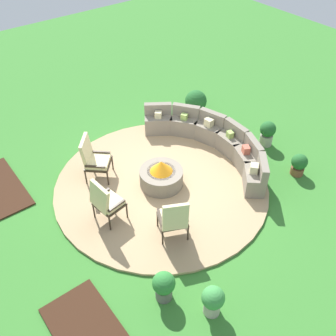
{
  "coord_description": "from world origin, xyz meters",
  "views": [
    {
      "loc": [
        5.45,
        -4.0,
        6.38
      ],
      "look_at": [
        0.0,
        0.2,
        0.45
      ],
      "focal_mm": 41.25,
      "sensor_mm": 36.0,
      "label": 1
    }
  ],
  "objects_px": {
    "potted_plant_2": "(267,132)",
    "potted_plant_1": "(164,286)",
    "lounge_chair_front_right": "(105,201)",
    "potted_plant_3": "(196,103)",
    "lounge_chair_front_left": "(94,158)",
    "potted_plant_4": "(299,164)",
    "potted_plant_0": "(196,103)",
    "curved_stone_bench": "(213,140)",
    "potted_plant_5": "(213,300)",
    "fire_pit": "(161,175)",
    "lounge_chair_back_left": "(174,218)"
  },
  "relations": [
    {
      "from": "potted_plant_2",
      "to": "potted_plant_1",
      "type": "bearing_deg",
      "value": -68.27
    },
    {
      "from": "lounge_chair_front_right",
      "to": "potted_plant_3",
      "type": "relative_size",
      "value": 1.41
    },
    {
      "from": "lounge_chair_front_left",
      "to": "potted_plant_4",
      "type": "bearing_deg",
      "value": 96.85
    },
    {
      "from": "potted_plant_0",
      "to": "potted_plant_1",
      "type": "height_order",
      "value": "potted_plant_1"
    },
    {
      "from": "curved_stone_bench",
      "to": "potted_plant_5",
      "type": "distance_m",
      "value": 4.56
    },
    {
      "from": "lounge_chair_front_left",
      "to": "potted_plant_1",
      "type": "distance_m",
      "value": 3.65
    },
    {
      "from": "potted_plant_0",
      "to": "potted_plant_1",
      "type": "relative_size",
      "value": 0.86
    },
    {
      "from": "potted_plant_3",
      "to": "lounge_chair_front_right",
      "type": "bearing_deg",
      "value": -64.36
    },
    {
      "from": "lounge_chair_front_left",
      "to": "potted_plant_2",
      "type": "distance_m",
      "value": 4.62
    },
    {
      "from": "lounge_chair_front_right",
      "to": "potted_plant_0",
      "type": "bearing_deg",
      "value": 106.77
    },
    {
      "from": "fire_pit",
      "to": "potted_plant_4",
      "type": "xyz_separation_m",
      "value": [
        1.7,
        2.93,
        -0.02
      ]
    },
    {
      "from": "lounge_chair_back_left",
      "to": "potted_plant_5",
      "type": "distance_m",
      "value": 1.8
    },
    {
      "from": "curved_stone_bench",
      "to": "potted_plant_2",
      "type": "height_order",
      "value": "curved_stone_bench"
    },
    {
      "from": "potted_plant_5",
      "to": "lounge_chair_front_right",
      "type": "bearing_deg",
      "value": -173.06
    },
    {
      "from": "fire_pit",
      "to": "potted_plant_4",
      "type": "distance_m",
      "value": 3.39
    },
    {
      "from": "lounge_chair_front_left",
      "to": "lounge_chair_front_right",
      "type": "bearing_deg",
      "value": 22.64
    },
    {
      "from": "curved_stone_bench",
      "to": "lounge_chair_back_left",
      "type": "height_order",
      "value": "lounge_chair_back_left"
    },
    {
      "from": "fire_pit",
      "to": "potted_plant_2",
      "type": "bearing_deg",
      "value": 82.67
    },
    {
      "from": "potted_plant_5",
      "to": "lounge_chair_front_left",
      "type": "bearing_deg",
      "value": 178.02
    },
    {
      "from": "lounge_chair_back_left",
      "to": "potted_plant_0",
      "type": "height_order",
      "value": "lounge_chair_back_left"
    },
    {
      "from": "lounge_chair_back_left",
      "to": "potted_plant_1",
      "type": "height_order",
      "value": "lounge_chair_back_left"
    },
    {
      "from": "potted_plant_2",
      "to": "potted_plant_3",
      "type": "relative_size",
      "value": 0.87
    },
    {
      "from": "lounge_chair_back_left",
      "to": "potted_plant_0",
      "type": "distance_m",
      "value": 4.96
    },
    {
      "from": "potted_plant_2",
      "to": "potted_plant_3",
      "type": "height_order",
      "value": "potted_plant_3"
    },
    {
      "from": "lounge_chair_front_left",
      "to": "potted_plant_5",
      "type": "bearing_deg",
      "value": 40.61
    },
    {
      "from": "lounge_chair_front_right",
      "to": "lounge_chair_back_left",
      "type": "distance_m",
      "value": 1.48
    },
    {
      "from": "potted_plant_1",
      "to": "potted_plant_4",
      "type": "distance_m",
      "value": 4.72
    },
    {
      "from": "lounge_chair_front_right",
      "to": "potted_plant_2",
      "type": "bearing_deg",
      "value": 77.72
    },
    {
      "from": "lounge_chair_front_left",
      "to": "lounge_chair_front_right",
      "type": "height_order",
      "value": "lounge_chair_front_right"
    },
    {
      "from": "potted_plant_0",
      "to": "potted_plant_3",
      "type": "bearing_deg",
      "value": -45.67
    },
    {
      "from": "potted_plant_1",
      "to": "potted_plant_3",
      "type": "distance_m",
      "value": 6.09
    },
    {
      "from": "potted_plant_0",
      "to": "potted_plant_4",
      "type": "relative_size",
      "value": 0.97
    },
    {
      "from": "lounge_chair_front_left",
      "to": "potted_plant_2",
      "type": "xyz_separation_m",
      "value": [
        1.61,
        4.32,
        -0.24
      ]
    },
    {
      "from": "curved_stone_bench",
      "to": "lounge_chair_front_left",
      "type": "relative_size",
      "value": 3.54
    },
    {
      "from": "curved_stone_bench",
      "to": "lounge_chair_back_left",
      "type": "xyz_separation_m",
      "value": [
        1.65,
        -2.59,
        0.22
      ]
    },
    {
      "from": "potted_plant_0",
      "to": "potted_plant_3",
      "type": "relative_size",
      "value": 0.68
    },
    {
      "from": "potted_plant_1",
      "to": "potted_plant_2",
      "type": "xyz_separation_m",
      "value": [
        -1.98,
        4.96,
        0.04
      ]
    },
    {
      "from": "fire_pit",
      "to": "lounge_chair_back_left",
      "type": "height_order",
      "value": "lounge_chair_back_left"
    },
    {
      "from": "lounge_chair_front_left",
      "to": "potted_plant_4",
      "type": "distance_m",
      "value": 4.97
    },
    {
      "from": "potted_plant_0",
      "to": "potted_plant_5",
      "type": "xyz_separation_m",
      "value": [
        5.14,
        -4.06,
        0.06
      ]
    },
    {
      "from": "potted_plant_0",
      "to": "lounge_chair_front_right",
      "type": "bearing_deg",
      "value": -63.46
    },
    {
      "from": "fire_pit",
      "to": "potted_plant_4",
      "type": "relative_size",
      "value": 1.79
    },
    {
      "from": "potted_plant_1",
      "to": "potted_plant_2",
      "type": "relative_size",
      "value": 0.91
    },
    {
      "from": "lounge_chair_back_left",
      "to": "potted_plant_4",
      "type": "bearing_deg",
      "value": 20.34
    },
    {
      "from": "lounge_chair_back_left",
      "to": "potted_plant_4",
      "type": "distance_m",
      "value": 3.71
    },
    {
      "from": "potted_plant_4",
      "to": "potted_plant_5",
      "type": "bearing_deg",
      "value": -71.08
    },
    {
      "from": "potted_plant_2",
      "to": "potted_plant_5",
      "type": "relative_size",
      "value": 1.1
    },
    {
      "from": "fire_pit",
      "to": "potted_plant_2",
      "type": "distance_m",
      "value": 3.25
    },
    {
      "from": "lounge_chair_front_left",
      "to": "potted_plant_1",
      "type": "xyz_separation_m",
      "value": [
        3.59,
        -0.64,
        -0.27
      ]
    },
    {
      "from": "potted_plant_0",
      "to": "potted_plant_5",
      "type": "distance_m",
      "value": 6.55
    }
  ]
}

